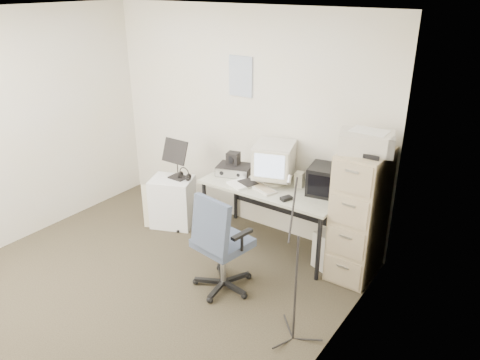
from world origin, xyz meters
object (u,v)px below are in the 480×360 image
Objects in this scene: filing_cabinet at (359,215)px; office_chair at (223,241)px; desk at (272,216)px; side_cart at (173,202)px.

office_chair is (-0.93, -0.95, -0.14)m from filing_cabinet.
filing_cabinet is 0.87× the size of desk.
filing_cabinet is 1.34m from office_chair.
side_cart is (-1.24, 0.67, -0.21)m from office_chair.
office_chair is at bearing -134.57° from filing_cabinet.
desk is 2.54× the size of side_cart.
filing_cabinet is at bearing 54.43° from office_chair.
filing_cabinet is 2.20× the size of side_cart.
desk is at bearing -178.19° from filing_cabinet.
filing_cabinet is 0.99m from desk.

